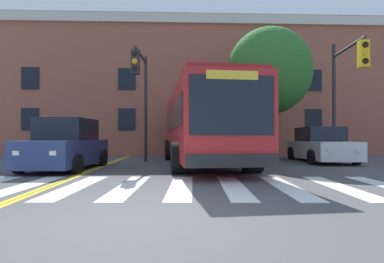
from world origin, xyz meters
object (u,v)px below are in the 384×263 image
Objects in this scene: car_navy_near_lane at (66,146)px; traffic_light_near_corner at (345,81)px; car_white_far_lane at (320,146)px; traffic_light_overhead at (142,87)px; city_bus at (201,124)px; street_tree_curbside_large at (269,72)px.

car_navy_near_lane is 0.81× the size of traffic_light_near_corner.
car_navy_near_lane reaches higher than car_white_far_lane.
traffic_light_near_corner is at bearing -8.85° from traffic_light_overhead.
traffic_light_overhead is at bearing 171.43° from city_bus.
city_bus is 2.31× the size of car_white_far_lane.
car_white_far_lane is 0.70× the size of street_tree_curbside_large.
traffic_light_near_corner is 0.80× the size of street_tree_curbside_large.
car_white_far_lane is at bearing -22.90° from street_tree_curbside_large.
traffic_light_near_corner reaches higher than car_navy_near_lane.
street_tree_curbside_large is (8.89, 3.79, 3.72)m from car_navy_near_lane.
car_white_far_lane is 0.88× the size of traffic_light_near_corner.
traffic_light_near_corner reaches higher than city_bus.
city_bus is at bearing -170.23° from car_white_far_lane.
traffic_light_overhead is (-2.70, 0.41, 1.72)m from city_bus.
car_navy_near_lane is at bearing -160.61° from city_bus.
city_bus reaches higher than car_navy_near_lane.
traffic_light_overhead is at bearing 171.15° from traffic_light_near_corner.
car_white_far_lane is (5.88, 1.01, -1.02)m from city_bus.
car_white_far_lane is 3.44m from traffic_light_near_corner.
traffic_light_overhead reaches higher than car_white_far_lane.
street_tree_curbside_large is at bearing 157.10° from car_white_far_lane.
traffic_light_overhead is 0.76× the size of street_tree_curbside_large.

